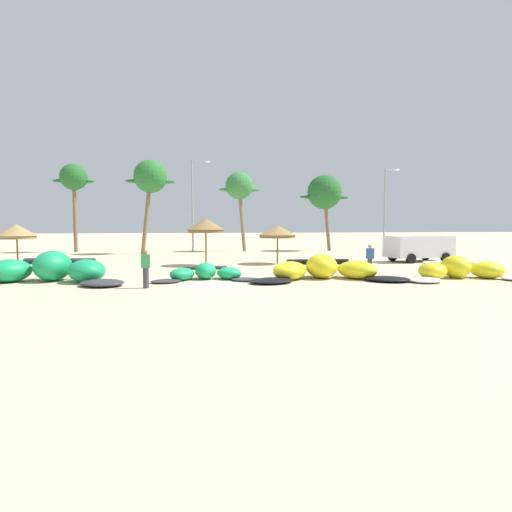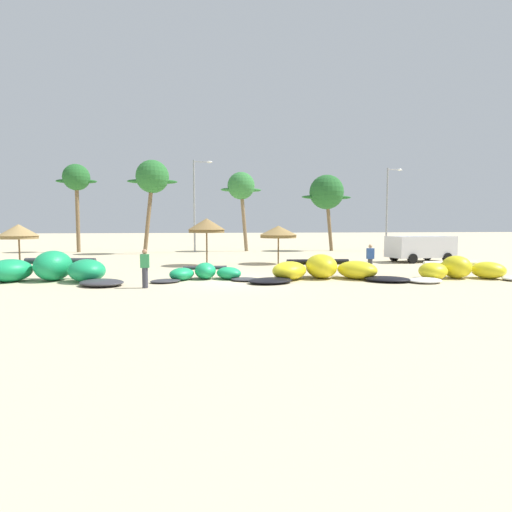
% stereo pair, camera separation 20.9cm
% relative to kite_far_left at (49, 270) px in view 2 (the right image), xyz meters
% --- Properties ---
extents(ground_plane, '(260.00, 260.00, 0.00)m').
position_rel_kite_far_left_xyz_m(ground_plane, '(8.59, -0.98, -0.54)').
color(ground_plane, beige).
extents(kite_far_left, '(8.13, 4.49, 1.42)m').
position_rel_kite_far_left_xyz_m(kite_far_left, '(0.00, 0.00, 0.00)').
color(kite_far_left, '#333338').
rests_on(kite_far_left, ground).
extents(kite_left, '(5.33, 2.48, 0.80)m').
position_rel_kite_far_left_xyz_m(kite_left, '(7.17, -0.43, -0.24)').
color(kite_left, '#333338').
rests_on(kite_left, ground).
extents(kite_left_of_center, '(7.92, 3.95, 1.18)m').
position_rel_kite_far_left_xyz_m(kite_left_of_center, '(12.81, -1.22, -0.09)').
color(kite_left_of_center, black).
rests_on(kite_left_of_center, ground).
extents(kite_center, '(6.68, 3.15, 1.11)m').
position_rel_kite_far_left_xyz_m(kite_center, '(19.41, -2.27, -0.12)').
color(kite_center, white).
rests_on(kite_center, ground).
extents(beach_umbrella_near_van, '(2.35, 2.35, 2.69)m').
position_rel_kite_far_left_xyz_m(beach_umbrella_near_van, '(-4.08, 7.65, 1.68)').
color(beach_umbrella_near_van, brown).
rests_on(beach_umbrella_near_van, ground).
extents(beach_umbrella_middle, '(2.43, 2.43, 3.07)m').
position_rel_kite_far_left_xyz_m(beach_umbrella_middle, '(7.58, 6.61, 2.06)').
color(beach_umbrella_middle, brown).
rests_on(beach_umbrella_middle, ground).
extents(beach_umbrella_near_palms, '(2.56, 2.56, 2.60)m').
position_rel_kite_far_left_xyz_m(beach_umbrella_near_palms, '(12.42, 6.95, 1.64)').
color(beach_umbrella_near_palms, brown).
rests_on(beach_umbrella_near_palms, ground).
extents(parked_van, '(4.90, 2.71, 1.84)m').
position_rel_kite_far_left_xyz_m(parked_van, '(22.73, 6.77, 0.55)').
color(parked_van, silver).
rests_on(parked_van, ground).
extents(person_near_kites, '(0.36, 0.24, 1.62)m').
position_rel_kite_far_left_xyz_m(person_near_kites, '(4.58, -2.67, 0.28)').
color(person_near_kites, '#383842').
rests_on(person_near_kites, ground).
extents(person_by_umbrellas, '(0.36, 0.24, 1.62)m').
position_rel_kite_far_left_xyz_m(person_by_umbrellas, '(15.78, -0.02, 0.28)').
color(person_by_umbrellas, '#383842').
rests_on(person_by_umbrellas, ground).
extents(palm_left, '(3.83, 2.55, 8.57)m').
position_rel_kite_far_left_xyz_m(palm_left, '(-4.22, 22.35, 6.54)').
color(palm_left, brown).
rests_on(palm_left, ground).
extents(palm_left_of_gap, '(4.50, 3.00, 8.57)m').
position_rel_kite_far_left_xyz_m(palm_left_of_gap, '(3.25, 18.66, 6.40)').
color(palm_left_of_gap, brown).
rests_on(palm_left_of_gap, ground).
extents(palm_center_left, '(4.13, 2.76, 8.00)m').
position_rel_kite_far_left_xyz_m(palm_center_left, '(11.77, 21.17, 5.93)').
color(palm_center_left, '#7F6647').
rests_on(palm_center_left, ground).
extents(palm_center_right, '(5.28, 3.52, 7.81)m').
position_rel_kite_far_left_xyz_m(palm_center_right, '(20.52, 20.37, 5.44)').
color(palm_center_right, brown).
rests_on(palm_center_right, ground).
extents(lamppost_west_center, '(1.89, 0.24, 8.96)m').
position_rel_kite_far_left_xyz_m(lamppost_west_center, '(7.22, 20.54, 4.48)').
color(lamppost_west_center, gray).
rests_on(lamppost_west_center, ground).
extents(lamppost_east_center, '(1.67, 0.24, 8.48)m').
position_rel_kite_far_left_xyz_m(lamppost_east_center, '(26.77, 19.28, 4.22)').
color(lamppost_east_center, gray).
rests_on(lamppost_east_center, ground).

